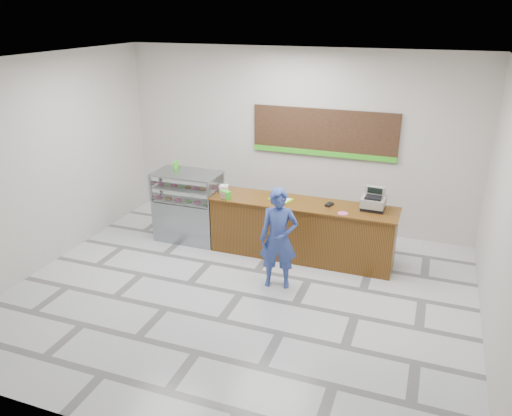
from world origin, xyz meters
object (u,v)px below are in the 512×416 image
(sales_counter, at_px, (302,230))
(serving_tray, at_px, (281,199))
(display_case, at_px, (188,206))
(cash_register, at_px, (374,201))
(customer, at_px, (279,239))

(sales_counter, distance_m, serving_tray, 0.65)
(sales_counter, distance_m, display_case, 2.23)
(sales_counter, relative_size, cash_register, 7.83)
(display_case, distance_m, cash_register, 3.43)
(cash_register, height_order, serving_tray, cash_register)
(serving_tray, bearing_deg, display_case, -161.93)
(cash_register, bearing_deg, display_case, -174.81)
(display_case, distance_m, serving_tray, 1.86)
(sales_counter, height_order, serving_tray, serving_tray)
(sales_counter, height_order, customer, customer)
(cash_register, xyz_separation_m, customer, (-1.26, -1.23, -0.35))
(customer, bearing_deg, display_case, 140.36)
(sales_counter, bearing_deg, display_case, -180.00)
(sales_counter, distance_m, cash_register, 1.35)
(sales_counter, xyz_separation_m, cash_register, (1.17, 0.14, 0.65))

